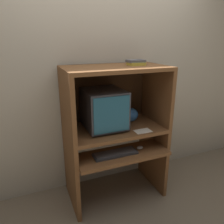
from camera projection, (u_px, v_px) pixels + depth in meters
name	position (u px, v px, depth m)	size (l,w,h in m)	color
ground_plane	(126.00, 208.00, 2.31)	(12.00, 12.00, 0.00)	#756651
wall_back	(103.00, 76.00, 2.47)	(6.00, 0.06, 2.60)	#B2A893
desk_base	(117.00, 165.00, 2.40)	(1.02, 0.66, 0.61)	brown
desk_monitor_shelf	(115.00, 131.00, 2.32)	(1.02, 0.59, 0.21)	brown
hutch_upper	(114.00, 87.00, 2.21)	(1.02, 0.59, 0.63)	brown
crt_monitor	(104.00, 109.00, 2.22)	(0.39, 0.44, 0.41)	#333338
keyboard	(115.00, 153.00, 2.17)	(0.45, 0.15, 0.03)	#2D2D30
mouse	(140.00, 148.00, 2.28)	(0.07, 0.05, 0.03)	#B7B7B7
snack_bag	(130.00, 115.00, 2.44)	(0.19, 0.14, 0.16)	#336BB7
book_stack	(136.00, 62.00, 2.18)	(0.17, 0.14, 0.05)	gold
paper_card	(143.00, 131.00, 2.20)	(0.17, 0.11, 0.00)	beige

